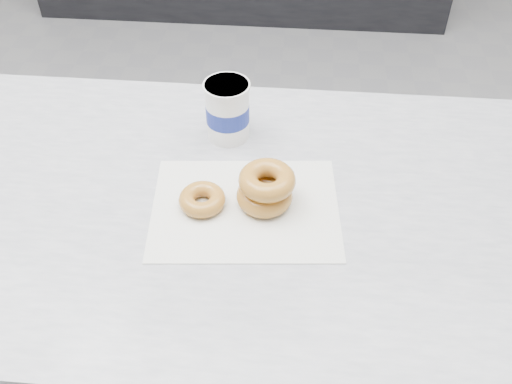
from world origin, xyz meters
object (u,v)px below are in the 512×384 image
counter (128,325)px  donut_single (202,199)px  donut_stack (266,188)px  coffee_cup (227,110)px

counter → donut_single: donut_single is taller
donut_single → donut_stack: (0.11, 0.02, 0.02)m
donut_single → coffee_cup: 0.22m
counter → coffee_cup: 0.60m
counter → coffee_cup: (0.24, 0.20, 0.51)m
counter → donut_single: (0.22, -0.01, 0.46)m
donut_single → coffee_cup: (0.02, 0.21, 0.05)m
counter → coffee_cup: coffee_cup is taller
donut_single → donut_stack: bearing=9.2°
counter → donut_stack: 0.59m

